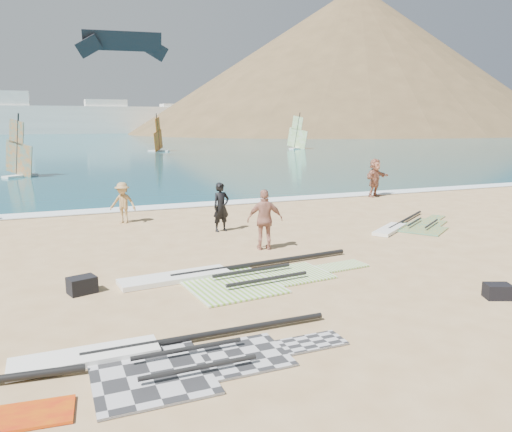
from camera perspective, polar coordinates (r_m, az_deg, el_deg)
name	(u,v)px	position (r m, az deg, el deg)	size (l,w,h in m)	color
ground	(327,285)	(12.27, 8.09, -7.80)	(300.00, 300.00, 0.00)	tan
sea	(75,135)	(142.19, -19.95, 8.65)	(300.00, 240.00, 0.06)	#0B404E
surf_line	(193,206)	(23.41, -7.16, 1.18)	(300.00, 1.20, 0.04)	white
far_town	(13,118)	(160.31, -26.04, 10.00)	(160.00, 8.00, 12.00)	white
headland_main	(353,133)	(166.98, 11.03, 9.33)	(143.00, 143.00, 45.00)	brown
headland_minor	(419,131)	(195.89, 18.14, 9.19)	(70.00, 70.00, 28.00)	brown
rig_grey	(159,358)	(8.70, -10.99, -15.64)	(5.63, 2.21, 0.20)	#2B2B2D
rig_green	(233,276)	(12.63, -2.70, -6.90)	(6.56, 2.74, 0.21)	#7AC329
rig_orange	(409,226)	(19.30, 17.13, -1.14)	(4.83, 3.69, 0.20)	#FFA310
gear_bag_near	(82,285)	(12.21, -19.26, -7.46)	(0.60, 0.44, 0.38)	black
gear_bag_far	(498,291)	(12.44, 25.91, -7.74)	(0.55, 0.39, 0.33)	black
person_wetsuit	(221,207)	(17.75, -4.01, 1.02)	(0.64, 0.42, 1.75)	black
beachgoer_mid	(123,203)	(19.82, -14.97, 1.47)	(1.02, 0.59, 1.59)	#A8834F
beachgoer_back	(265,220)	(15.18, 1.03, -0.43)	(1.09, 0.45, 1.86)	#B37662
beachgoer_right	(375,178)	(26.61, 13.43, 4.28)	(1.84, 0.58, 1.98)	#A6684F
windsurfer_left	(19,159)	(38.54, -25.48, 5.93)	(2.32, 2.32, 4.44)	white
windsurfer_centre	(158,141)	(65.18, -11.11, 8.44)	(2.66, 2.82, 4.82)	white
windsurfer_right	(297,139)	(69.75, 4.72, 8.79)	(2.81, 3.01, 5.04)	white
kitesurf_kite	(123,43)	(55.08, -15.00, 18.55)	(9.23, 1.95, 2.83)	black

